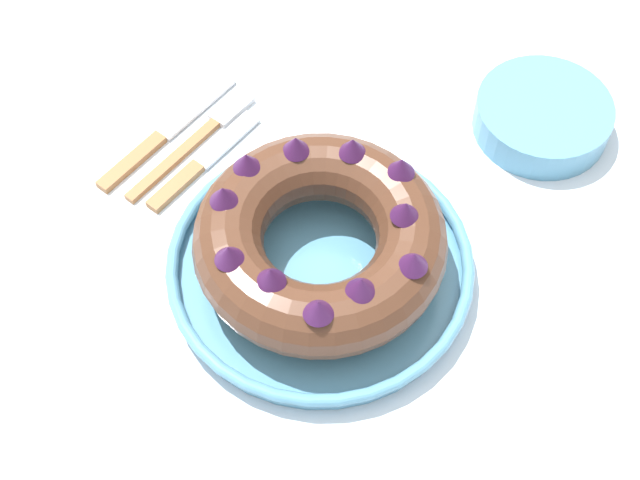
# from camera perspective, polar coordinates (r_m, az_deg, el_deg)

# --- Properties ---
(dining_table) EXTENTS (1.19, 1.25, 0.75)m
(dining_table) POSITION_cam_1_polar(r_m,az_deg,el_deg) (0.94, -0.06, -6.03)
(dining_table) COLOR silver
(dining_table) RESTS_ON ground_plane
(serving_dish) EXTENTS (0.30, 0.30, 0.03)m
(serving_dish) POSITION_cam_1_polar(r_m,az_deg,el_deg) (0.86, 0.00, -1.70)
(serving_dish) COLOR #518EB2
(serving_dish) RESTS_ON dining_table
(bundt_cake) EXTENTS (0.24, 0.24, 0.08)m
(bundt_cake) POSITION_cam_1_polar(r_m,az_deg,el_deg) (0.82, -0.00, 0.06)
(bundt_cake) COLOR #4C2D1E
(bundt_cake) RESTS_ON serving_dish
(fork) EXTENTS (0.02, 0.19, 0.01)m
(fork) POSITION_cam_1_polar(r_m,az_deg,el_deg) (0.98, -7.71, 6.57)
(fork) COLOR #936038
(fork) RESTS_ON dining_table
(serving_knife) EXTENTS (0.02, 0.20, 0.01)m
(serving_knife) POSITION_cam_1_polar(r_m,az_deg,el_deg) (0.99, -10.23, 6.44)
(serving_knife) COLOR #936038
(serving_knife) RESTS_ON dining_table
(cake_knife) EXTENTS (0.02, 0.16, 0.01)m
(cake_knife) POSITION_cam_1_polar(r_m,az_deg,el_deg) (0.95, -7.87, 4.66)
(cake_knife) COLOR #936038
(cake_knife) RESTS_ON dining_table
(side_bowl) EXTENTS (0.15, 0.15, 0.04)m
(side_bowl) POSITION_cam_1_polar(r_m,az_deg,el_deg) (1.00, 14.05, 7.67)
(side_bowl) COLOR #518EB2
(side_bowl) RESTS_ON dining_table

